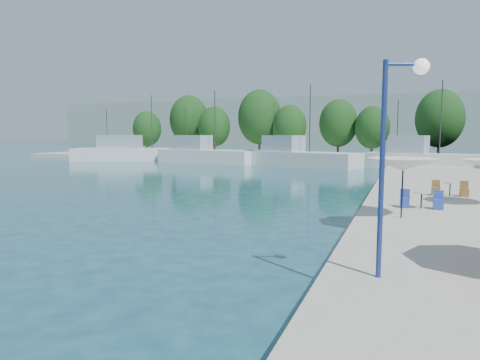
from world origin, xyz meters
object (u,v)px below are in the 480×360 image
at_px(trawler_01, 136,153).
at_px(street_lamp, 397,128).
at_px(umbrella_white, 403,164).
at_px(trawler_02, 204,155).
at_px(trawler_04, 423,160).
at_px(trawler_03, 296,158).

relative_size(trawler_01, street_lamp, 4.02).
xyz_separation_m(trawler_01, umbrella_white, (38.18, -36.90, 1.69)).
xyz_separation_m(umbrella_white, street_lamp, (-0.13, -7.74, 1.33)).
bearing_deg(trawler_02, trawler_04, 8.11).
height_order(trawler_01, umbrella_white, trawler_01).
relative_size(trawler_02, trawler_04, 1.11).
relative_size(trawler_01, trawler_03, 1.28).
height_order(trawler_01, street_lamp, trawler_01).
bearing_deg(trawler_01, trawler_03, -26.34).
bearing_deg(umbrella_white, trawler_02, 126.22).
xyz_separation_m(trawler_03, trawler_04, (14.50, 0.29, 0.00)).
distance_m(trawler_01, trawler_03, 25.83).
relative_size(trawler_01, trawler_04, 1.48).
bearing_deg(trawler_02, trawler_01, -175.52).
relative_size(trawler_03, street_lamp, 3.14).
height_order(trawler_03, trawler_04, same).
bearing_deg(umbrella_white, street_lamp, -90.97).
bearing_deg(street_lamp, umbrella_white, 67.67).
distance_m(trawler_01, umbrella_white, 53.12).
relative_size(trawler_02, umbrella_white, 5.21).
bearing_deg(street_lamp, trawler_01, 109.08).
bearing_deg(trawler_02, umbrella_white, -42.57).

